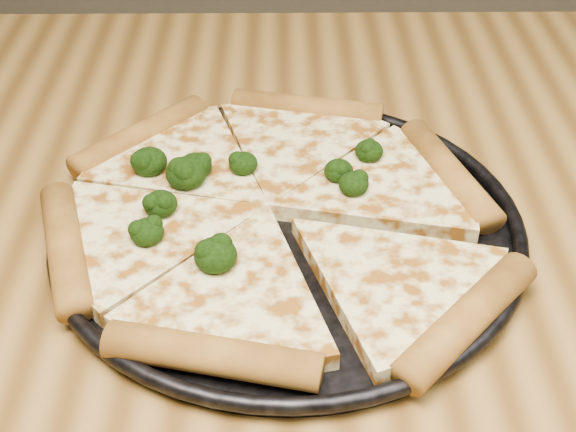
{
  "coord_description": "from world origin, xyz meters",
  "views": [
    {
      "loc": [
        -0.02,
        -0.35,
        1.1
      ],
      "look_at": [
        -0.01,
        0.07,
        0.77
      ],
      "focal_mm": 49.38,
      "sensor_mm": 36.0,
      "label": 1
    }
  ],
  "objects": [
    {
      "name": "dining_table",
      "position": [
        0.0,
        0.0,
        0.66
      ],
      "size": [
        1.2,
        0.9,
        0.75
      ],
      "color": "olive",
      "rests_on": "ground"
    },
    {
      "name": "pizza_pan",
      "position": [
        -0.01,
        0.07,
        0.76
      ],
      "size": [
        0.33,
        0.33,
        0.02
      ],
      "color": "black",
      "rests_on": "dining_table"
    },
    {
      "name": "pizza",
      "position": [
        -0.02,
        0.08,
        0.77
      ],
      "size": [
        0.33,
        0.33,
        0.02
      ],
      "rotation": [
        0.0,
        0.0,
        -0.22
      ],
      "color": "#FFEF9C",
      "rests_on": "pizza_pan"
    },
    {
      "name": "broccoli_florets",
      "position": [
        -0.06,
        0.1,
        0.78
      ],
      "size": [
        0.19,
        0.14,
        0.02
      ],
      "color": "black",
      "rests_on": "pizza"
    }
  ]
}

